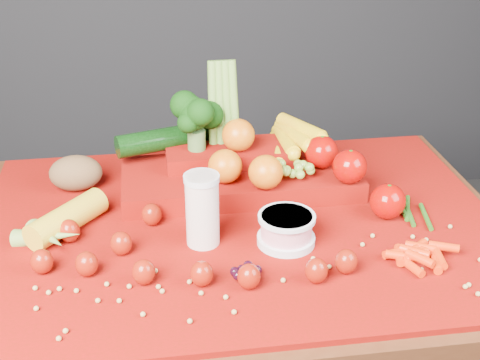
{
  "coord_description": "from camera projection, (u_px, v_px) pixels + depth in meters",
  "views": [
    {
      "loc": [
        -0.17,
        -1.16,
        1.46
      ],
      "look_at": [
        0.0,
        0.02,
        0.85
      ],
      "focal_mm": 50.0,
      "sensor_mm": 36.0,
      "label": 1
    }
  ],
  "objects": [
    {
      "name": "milk_glass",
      "position": [
        202.0,
        207.0,
        1.26
      ],
      "size": [
        0.07,
        0.07,
        0.15
      ],
      "rotation": [
        0.0,
        0.0,
        -0.08
      ],
      "color": "beige",
      "rests_on": "red_cloth"
    },
    {
      "name": "corn_ear",
      "position": [
        54.0,
        231.0,
        1.29
      ],
      "size": [
        0.25,
        0.26,
        0.06
      ],
      "rotation": [
        0.0,
        0.0,
        0.86
      ],
      "color": "gold",
      "rests_on": "red_cloth"
    },
    {
      "name": "soybean_scatter",
      "position": [
        258.0,
        278.0,
        1.18
      ],
      "size": [
        0.84,
        0.24,
        0.01
      ],
      "primitive_type": null,
      "color": "tan",
      "rests_on": "red_cloth"
    },
    {
      "name": "yogurt_bowl",
      "position": [
        286.0,
        228.0,
        1.28
      ],
      "size": [
        0.11,
        0.11,
        0.06
      ],
      "rotation": [
        0.0,
        0.0,
        -0.41
      ],
      "color": "silver",
      "rests_on": "red_cloth"
    },
    {
      "name": "potato",
      "position": [
        76.0,
        173.0,
        1.47
      ],
      "size": [
        0.12,
        0.08,
        0.08
      ],
      "primitive_type": "ellipsoid",
      "color": "brown",
      "rests_on": "red_cloth"
    },
    {
      "name": "dark_grape_cluster",
      "position": [
        248.0,
        270.0,
        1.19
      ],
      "size": [
        0.06,
        0.05,
        0.03
      ],
      "primitive_type": null,
      "color": "black",
      "rests_on": "red_cloth"
    },
    {
      "name": "strawberry_scatter",
      "position": [
        171.0,
        255.0,
        1.21
      ],
      "size": [
        0.58,
        0.28,
        0.05
      ],
      "color": "maroon",
      "rests_on": "red_cloth"
    },
    {
      "name": "produce_mound",
      "position": [
        248.0,
        163.0,
        1.48
      ],
      "size": [
        0.59,
        0.35,
        0.27
      ],
      "color": "#7E0405",
      "rests_on": "red_cloth"
    },
    {
      "name": "baby_carrot_pile",
      "position": [
        430.0,
        259.0,
        1.22
      ],
      "size": [
        0.17,
        0.17,
        0.03
      ],
      "primitive_type": null,
      "color": "red",
      "rests_on": "red_cloth"
    },
    {
      "name": "red_cloth",
      "position": [
        241.0,
        225.0,
        1.36
      ],
      "size": [
        1.05,
        0.75,
        0.01
      ],
      "primitive_type": "cube",
      "color": "#7E0405",
      "rests_on": "table"
    },
    {
      "name": "green_bean_pile",
      "position": [
        412.0,
        210.0,
        1.4
      ],
      "size": [
        0.14,
        0.12,
        0.01
      ],
      "primitive_type": null,
      "color": "#235613",
      "rests_on": "red_cloth"
    },
    {
      "name": "table",
      "position": [
        241.0,
        266.0,
        1.41
      ],
      "size": [
        1.1,
        0.8,
        0.75
      ],
      "color": "#37190C",
      "rests_on": "ground"
    }
  ]
}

